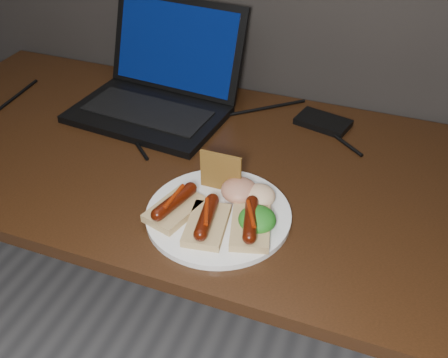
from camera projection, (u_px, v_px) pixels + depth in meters
name	position (u px, v px, depth m)	size (l,w,h in m)	color
desk	(175.00, 183.00, 1.19)	(1.40, 0.70, 0.75)	#351B0D
laptop	(159.00, 88.00, 1.27)	(0.40, 0.35, 0.25)	black
hard_drive	(323.00, 122.00, 1.22)	(0.13, 0.08, 0.02)	black
desk_cables	(177.00, 118.00, 1.25)	(0.93, 0.39, 0.01)	black
plate	(218.00, 214.00, 0.96)	(0.28, 0.28, 0.01)	white
bread_sausage_left	(175.00, 206.00, 0.94)	(0.10, 0.13, 0.04)	#D4BE7C
bread_sausage_center	(207.00, 221.00, 0.91)	(0.09, 0.12, 0.04)	#D4BE7C
bread_sausage_right	(251.00, 224.00, 0.90)	(0.10, 0.13, 0.04)	#D4BE7C
crispbread	(221.00, 172.00, 0.98)	(0.09, 0.01, 0.09)	olive
salad_greens	(257.00, 219.00, 0.91)	(0.07, 0.07, 0.04)	#1D5B12
salsa_mound	(239.00, 190.00, 0.97)	(0.07, 0.07, 0.04)	#A41310
coleslaw_mound	(259.00, 196.00, 0.96)	(0.06, 0.06, 0.04)	beige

